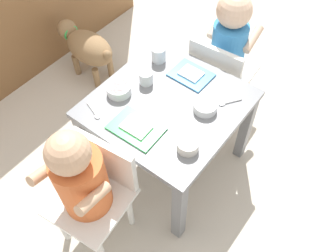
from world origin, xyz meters
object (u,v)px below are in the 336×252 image
Objects in this scene: water_cup_right at (159,55)px; veggie_bowl_near at (205,107)px; seated_child_left at (83,179)px; seated_child_right at (228,46)px; veggie_bowl_far at (188,145)px; dining_table at (168,114)px; cereal_bowl_left_side at (119,89)px; food_tray_left at (136,128)px; water_cup_left at (146,78)px; dog at (87,47)px; spoon_by_left_tray at (228,103)px; food_tray_right at (191,75)px; spoon_by_right_tray at (94,112)px.

veggie_bowl_near is at bearing -109.82° from water_cup_right.
seated_child_right reaches higher than seated_child_left.
veggie_bowl_far is (-0.59, -0.19, 0.03)m from seated_child_right.
cereal_bowl_left_side reaches higher than dining_table.
veggie_bowl_far reaches higher than food_tray_left.
water_cup_left reaches higher than veggie_bowl_near.
dog is at bearing 60.97° from food_tray_left.
seated_child_right is at bearing 31.28° from spoon_by_left_tray.
cereal_bowl_left_side is 0.45m from spoon_by_left_tray.
food_tray_right is 1.95× the size of spoon_by_left_tray.
water_cup_left is 0.37m from veggie_bowl_far.
food_tray_left is at bearing -149.58° from water_cup_left.
dining_table is 0.20m from food_tray_left.
dog is at bearing 68.90° from veggie_bowl_far.
veggie_bowl_near is 0.10m from spoon_by_left_tray.
spoon_by_right_tray is at bearing 36.47° from seated_child_left.
cereal_bowl_left_side is at bearing 159.79° from seated_child_right.
veggie_bowl_far is at bearing -77.84° from food_tray_left.
water_cup_right is 0.38m from spoon_by_left_tray.
food_tray_right is at bearing -0.00° from food_tray_left.
cereal_bowl_left_side is (-0.31, -0.56, 0.27)m from dog.
water_cup_right is at bearing 50.64° from veggie_bowl_far.
water_cup_right is 0.40m from spoon_by_right_tray.
water_cup_right is 0.49m from veggie_bowl_far.
water_cup_left is (-0.15, 0.13, 0.02)m from food_tray_right.
dog is 0.95m from veggie_bowl_near.
food_tray_left is at bearing -119.03° from dog.
cereal_bowl_left_side is 1.12× the size of spoon_by_left_tray.
food_tray_left is 3.04× the size of water_cup_right.
dining_table is at bearing 112.09° from veggie_bowl_near.
food_tray_right is at bearing -24.37° from spoon_by_right_tray.
spoon_by_left_tray is (0.22, -0.39, -0.02)m from cereal_bowl_left_side.
food_tray_left is 0.20m from cereal_bowl_left_side.
seated_child_right is at bearing -20.21° from cereal_bowl_left_side.
cereal_bowl_left_side is (-0.26, 0.18, 0.02)m from food_tray_right.
water_cup_right is 0.75× the size of spoon_by_left_tray.
veggie_bowl_far is 0.39m from cereal_bowl_left_side.
seated_child_right is 8.75× the size of veggie_bowl_far.
water_cup_left reaches higher than food_tray_right.
water_cup_left is 0.59× the size of spoon_by_right_tray.
water_cup_left reaches higher than cereal_bowl_left_side.
spoon_by_right_tray is (-0.45, -0.56, 0.25)m from dog.
seated_child_left is 0.91m from seated_child_right.
veggie_bowl_near is at bearing -32.97° from food_tray_left.
water_cup_right is (0.63, 0.16, 0.05)m from seated_child_left.
food_tray_right is at bearing 79.18° from spoon_by_left_tray.
seated_child_right reaches higher than veggie_bowl_near.
spoon_by_left_tray is (0.08, -0.05, -0.02)m from veggie_bowl_near.
dog is at bearing 79.10° from veggie_bowl_near.
dog is at bearing 86.29° from food_tray_right.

